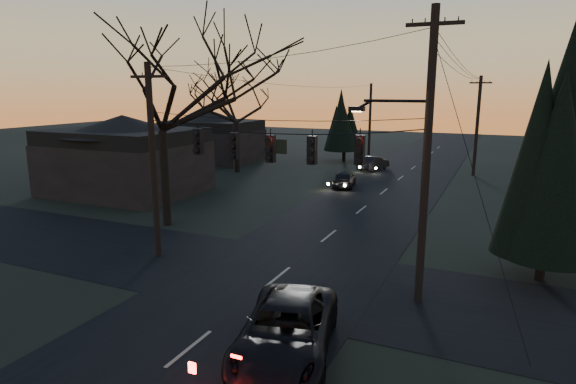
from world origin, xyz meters
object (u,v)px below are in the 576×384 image
at_px(utility_pole_far_l, 369,156).
at_px(evergreen_right, 553,156).
at_px(utility_pole_right, 418,301).
at_px(utility_pole_left, 159,256).
at_px(sedan_oncoming_a, 344,179).
at_px(sedan_oncoming_b, 373,163).
at_px(suv_near, 286,331).
at_px(utility_pole_far_r, 473,175).
at_px(bare_tree_left, 160,90).

distance_m(utility_pole_far_l, evergreen_right, 35.93).
xyz_separation_m(utility_pole_right, utility_pole_left, (-11.50, 0.00, 0.00)).
distance_m(sedan_oncoming_a, sedan_oncoming_b, 8.73).
xyz_separation_m(utility_pole_left, suv_near, (8.72, -5.17, 0.76)).
relative_size(utility_pole_far_r, sedan_oncoming_a, 2.24).
xyz_separation_m(utility_pole_left, evergreen_right, (15.53, 3.98, 4.92)).
distance_m(utility_pole_far_l, suv_near, 42.09).
relative_size(utility_pole_right, utility_pole_left, 1.18).
height_order(utility_pole_far_r, evergreen_right, evergreen_right).
xyz_separation_m(utility_pole_far_r, bare_tree_left, (-14.38, -23.71, 7.32)).
xyz_separation_m(bare_tree_left, sedan_oncoming_a, (5.68, 14.20, -6.68)).
distance_m(utility_pole_left, utility_pole_far_r, 30.27).
distance_m(utility_pole_right, sedan_oncoming_b, 28.58).
relative_size(suv_near, sedan_oncoming_b, 1.41).
xyz_separation_m(utility_pole_right, utility_pole_far_l, (-11.50, 36.00, 0.00)).
height_order(utility_pole_right, sedan_oncoming_b, utility_pole_right).
bearing_deg(utility_pole_right, utility_pole_left, 180.00).
distance_m(bare_tree_left, sedan_oncoming_b, 24.55).
distance_m(utility_pole_far_l, sedan_oncoming_a, 17.75).
height_order(utility_pole_right, bare_tree_left, bare_tree_left).
xyz_separation_m(utility_pole_left, bare_tree_left, (-2.88, 4.29, 7.32)).
bearing_deg(evergreen_right, utility_pole_far_r, 99.53).
distance_m(utility_pole_far_r, bare_tree_left, 28.68).
distance_m(utility_pole_far_r, utility_pole_far_l, 14.01).
xyz_separation_m(utility_pole_far_r, sedan_oncoming_a, (-8.70, -9.52, 0.65)).
xyz_separation_m(suv_near, sedan_oncoming_b, (-5.92, 32.38, -0.12)).
bearing_deg(utility_pole_left, suv_near, -30.64).
bearing_deg(utility_pole_far_l, utility_pole_right, -72.28).
bearing_deg(sedan_oncoming_a, sedan_oncoming_b, -100.31).
relative_size(utility_pole_right, bare_tree_left, 0.96).
height_order(evergreen_right, sedan_oncoming_a, evergreen_right).
relative_size(utility_pole_left, suv_near, 1.56).
height_order(bare_tree_left, sedan_oncoming_b, bare_tree_left).
bearing_deg(evergreen_right, bare_tree_left, 179.04).
bearing_deg(utility_pole_far_l, utility_pole_left, -90.00).
bearing_deg(suv_near, utility_pole_right, 47.76).
bearing_deg(sedan_oncoming_b, suv_near, 115.86).
height_order(utility_pole_right, evergreen_right, evergreen_right).
distance_m(utility_pole_right, utility_pole_far_l, 37.79).
bearing_deg(utility_pole_far_l, sedan_oncoming_b, -72.33).
distance_m(utility_pole_right, utility_pole_left, 11.50).
relative_size(utility_pole_far_l, evergreen_right, 0.92).
distance_m(utility_pole_left, evergreen_right, 16.77).
bearing_deg(utility_pole_left, utility_pole_far_r, 67.67).
relative_size(utility_pole_right, utility_pole_far_l, 1.25).
relative_size(utility_pole_left, sedan_oncoming_b, 2.21).
height_order(utility_pole_left, utility_pole_far_r, same).
height_order(utility_pole_left, bare_tree_left, bare_tree_left).
bearing_deg(sedan_oncoming_b, evergreen_right, 134.22).
bearing_deg(utility_pole_left, sedan_oncoming_a, 81.39).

